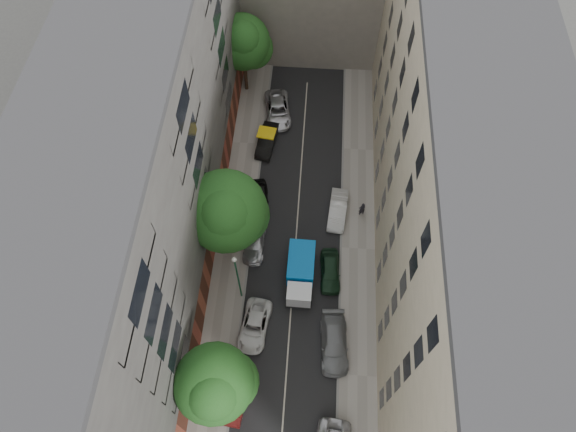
# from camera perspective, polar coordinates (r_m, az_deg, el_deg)

# --- Properties ---
(ground) EXTENTS (120.00, 120.00, 0.00)m
(ground) POSITION_cam_1_polar(r_m,az_deg,el_deg) (45.53, 0.85, -3.26)
(ground) COLOR #4C4C49
(ground) RESTS_ON ground
(road_surface) EXTENTS (8.00, 44.00, 0.02)m
(road_surface) POSITION_cam_1_polar(r_m,az_deg,el_deg) (45.52, 0.85, -3.26)
(road_surface) COLOR black
(road_surface) RESTS_ON ground
(sidewalk_left) EXTENTS (3.00, 44.00, 0.15)m
(sidewalk_left) POSITION_cam_1_polar(r_m,az_deg,el_deg) (45.89, -6.03, -2.77)
(sidewalk_left) COLOR gray
(sidewalk_left) RESTS_ON ground
(sidewalk_right) EXTENTS (3.00, 44.00, 0.15)m
(sidewalk_right) POSITION_cam_1_polar(r_m,az_deg,el_deg) (45.70, 7.76, -3.63)
(sidewalk_right) COLOR gray
(sidewalk_right) RESTS_ON ground
(building_left) EXTENTS (8.00, 44.00, 20.00)m
(building_left) POSITION_cam_1_polar(r_m,az_deg,el_deg) (38.75, -15.47, 4.65)
(building_left) COLOR #444240
(building_left) RESTS_ON ground
(building_right) EXTENTS (8.00, 44.00, 20.00)m
(building_right) POSITION_cam_1_polar(r_m,az_deg,el_deg) (38.29, 17.72, 2.68)
(building_right) COLOR beige
(building_right) RESTS_ON ground
(tarp_truck) EXTENTS (2.22, 5.37, 2.47)m
(tarp_truck) POSITION_cam_1_polar(r_m,az_deg,el_deg) (42.89, 1.39, -6.33)
(tarp_truck) COLOR black
(tarp_truck) RESTS_ON ground
(car_left_1) EXTENTS (1.86, 4.23, 1.35)m
(car_left_1) POSITION_cam_1_polar(r_m,az_deg,el_deg) (40.75, -5.79, -19.43)
(car_left_1) COLOR #4A100E
(car_left_1) RESTS_ON ground
(car_left_2) EXTENTS (2.70, 4.86, 1.29)m
(car_left_2) POSITION_cam_1_polar(r_m,az_deg,el_deg) (42.08, -3.73, -12.08)
(car_left_2) COLOR silver
(car_left_2) RESTS_ON ground
(car_left_3) EXTENTS (1.82, 4.46, 1.29)m
(car_left_3) POSITION_cam_1_polar(r_m,az_deg,el_deg) (45.07, -3.74, -2.82)
(car_left_3) COLOR #B3B3B8
(car_left_3) RESTS_ON ground
(car_left_4) EXTENTS (2.40, 4.45, 1.44)m
(car_left_4) POSITION_cam_1_polar(r_m,az_deg,el_deg) (47.14, -3.19, 1.88)
(car_left_4) COLOR black
(car_left_4) RESTS_ON ground
(car_left_5) EXTENTS (2.15, 4.60, 1.46)m
(car_left_5) POSITION_cam_1_polar(r_m,az_deg,el_deg) (51.09, -2.35, 8.40)
(car_left_5) COLOR black
(car_left_5) RESTS_ON ground
(car_left_6) EXTENTS (3.28, 5.64, 1.48)m
(car_left_6) POSITION_cam_1_polar(r_m,az_deg,el_deg) (53.63, -1.15, 11.72)
(car_left_6) COLOR silver
(car_left_6) RESTS_ON ground
(car_right_1) EXTENTS (2.44, 5.29, 1.50)m
(car_right_1) POSITION_cam_1_polar(r_m,az_deg,el_deg) (41.62, 5.16, -13.91)
(car_right_1) COLOR slate
(car_right_1) RESTS_ON ground
(car_right_2) EXTENTS (1.88, 4.23, 1.41)m
(car_right_2) POSITION_cam_1_polar(r_m,az_deg,el_deg) (43.82, 4.71, -6.11)
(car_right_2) COLOR black
(car_right_2) RESTS_ON ground
(car_right_3) EXTENTS (1.89, 4.49, 1.44)m
(car_right_3) POSITION_cam_1_polar(r_m,az_deg,el_deg) (46.68, 5.54, 0.68)
(car_right_3) COLOR silver
(car_right_3) RESTS_ON ground
(tree_near) EXTENTS (5.64, 5.42, 8.38)m
(tree_near) POSITION_cam_1_polar(r_m,az_deg,el_deg) (36.03, -8.05, -18.15)
(tree_near) COLOR #382619
(tree_near) RESTS_ON sidewalk_left
(tree_mid) EXTENTS (6.61, 6.53, 10.10)m
(tree_mid) POSITION_cam_1_polar(r_m,az_deg,el_deg) (39.56, -6.82, 0.27)
(tree_mid) COLOR #382619
(tree_mid) RESTS_ON sidewalk_left
(tree_far) EXTENTS (5.64, 5.42, 9.08)m
(tree_far) POSITION_cam_1_polar(r_m,az_deg,el_deg) (52.43, -4.98, 18.47)
(tree_far) COLOR #382619
(tree_far) RESTS_ON sidewalk_left
(lamp_post) EXTENTS (0.36, 0.36, 7.09)m
(lamp_post) POSITION_cam_1_polar(r_m,az_deg,el_deg) (39.62, -5.66, -6.48)
(lamp_post) COLOR #195837
(lamp_post) RESTS_ON sidewalk_left
(pedestrian) EXTENTS (0.74, 0.61, 1.73)m
(pedestrian) POSITION_cam_1_polar(r_m,az_deg,el_deg) (46.65, 8.23, 0.78)
(pedestrian) COLOR black
(pedestrian) RESTS_ON sidewalk_right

